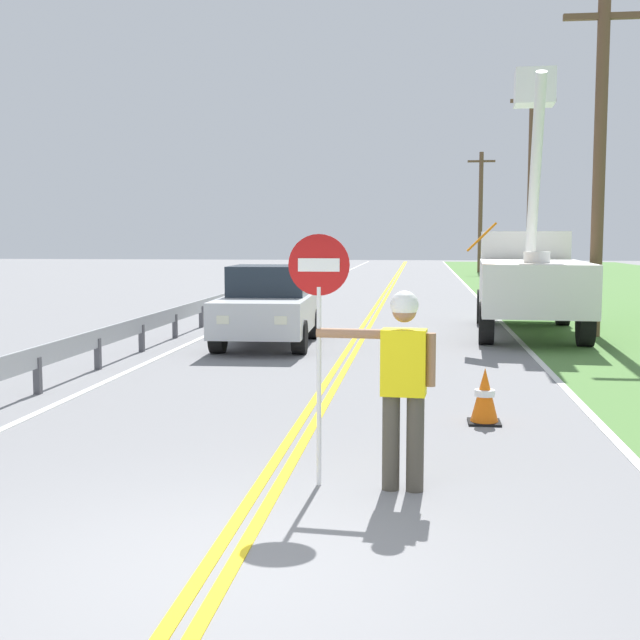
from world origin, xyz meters
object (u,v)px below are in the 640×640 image
Objects in this scene: flagger_worker at (402,377)px; utility_pole_near at (599,158)px; utility_pole_mid at (531,186)px; utility_pole_far at (481,210)px; stop_sign_paddle at (319,302)px; oncoming_sedan_nearest at (268,306)px; traffic_cone_lead at (485,397)px; utility_bucket_truck at (528,273)px.

flagger_worker is 0.23× the size of utility_pole_near.
utility_pole_far is at bearing 91.31° from utility_pole_mid.
flagger_worker is at bearing -4.69° from stop_sign_paddle.
oncoming_sedan_nearest is 19.17m from utility_pole_mid.
stop_sign_paddle is 10.14m from oncoming_sedan_nearest.
utility_pole_near is (4.97, 12.31, 2.40)m from stop_sign_paddle.
oncoming_sedan_nearest is 8.14m from traffic_cone_lead.
oncoming_sedan_nearest is at bearing -161.25° from utility_pole_near.
utility_pole_far is 11.32× the size of traffic_cone_lead.
utility_pole_near is at bearing 68.01° from stop_sign_paddle.
utility_pole_far reaches higher than stop_sign_paddle.
utility_pole_mid is at bearing -88.69° from utility_pole_far.
utility_bucket_truck is at bearing -92.16° from utility_pole_far.
utility_bucket_truck is 0.83× the size of utility_pole_mid.
oncoming_sedan_nearest is 0.50× the size of utility_pole_mid.
stop_sign_paddle reaches higher than traffic_cone_lead.
utility_pole_mid is 24.88m from traffic_cone_lead.
flagger_worker is 10.37m from oncoming_sedan_nearest.
utility_pole_near reaches higher than traffic_cone_lead.
utility_pole_mid is (0.38, 14.75, 0.26)m from utility_pole_near.
stop_sign_paddle is at bearing -105.18° from utility_bucket_truck.
utility_pole_far reaches higher than oncoming_sedan_nearest.
utility_bucket_truck is 10.44m from traffic_cone_lead.
utility_pole_near is (7.27, 2.47, 3.28)m from oncoming_sedan_nearest.
stop_sign_paddle is at bearing -121.88° from traffic_cone_lead.
stop_sign_paddle is 13.47m from utility_bucket_truck.
stop_sign_paddle is 0.28× the size of utility_pole_mid.
stop_sign_paddle is (-0.77, 0.06, 0.66)m from flagger_worker.
utility_pole_near is at bearing -25.64° from utility_bucket_truck.
utility_pole_mid is (7.65, 17.21, 3.54)m from oncoming_sedan_nearest.
flagger_worker is at bearing -108.76° from utility_pole_near.
utility_pole_far is at bearing 86.06° from traffic_cone_lead.
traffic_cone_lead is (-3.14, -45.58, -3.81)m from utility_pole_far.
utility_bucket_truck is 3.12m from utility_pole_near.
utility_bucket_truck reaches higher than stop_sign_paddle.
utility_pole_far reaches higher than utility_bucket_truck.
utility_bucket_truck is 9.89× the size of traffic_cone_lead.
utility_bucket_truck is at bearing 154.36° from utility_pole_near.
traffic_cone_lead is at bearing -108.79° from utility_pole_near.
oncoming_sedan_nearest is (-3.07, 9.90, -0.21)m from flagger_worker.
flagger_worker is 0.23× the size of utility_pole_far.
oncoming_sedan_nearest is at bearing -100.53° from utility_pole_far.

